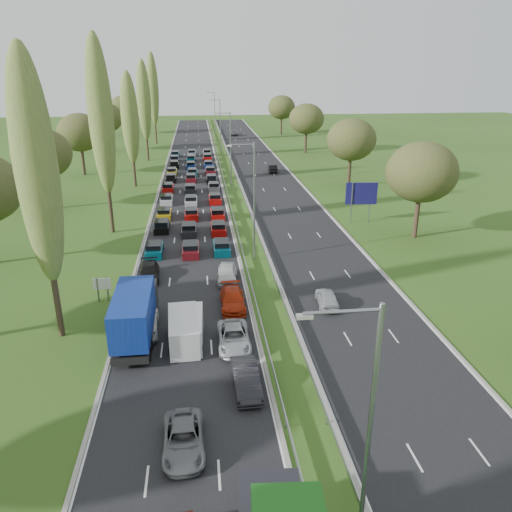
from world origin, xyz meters
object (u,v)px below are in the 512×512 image
white_van_front (184,329)px  white_van_rear (189,328)px  near_car_3 (149,272)px  near_car_2 (143,325)px  info_sign (102,286)px  blue_lorry (135,313)px  direction_sign (361,195)px

white_van_front → white_van_rear: (0.37, 0.18, -0.04)m
white_van_rear → near_car_3: bearing=109.6°
near_car_2 → info_sign: (-3.89, 5.98, 0.67)m
near_car_3 → blue_lorry: 11.12m
white_van_rear → info_sign: (-7.34, 7.45, 0.34)m
near_car_2 → near_car_3: near_car_2 is taller
near_car_3 → white_van_front: bearing=-77.2°
white_van_rear → info_sign: 10.47m
near_car_3 → white_van_rear: 12.50m
white_van_front → white_van_rear: size_ratio=1.04×
near_car_2 → blue_lorry: size_ratio=0.53×
blue_lorry → direction_sign: 36.66m
blue_lorry → info_sign: size_ratio=4.39×
direction_sign → blue_lorry: bearing=-133.6°
white_van_rear → near_car_2: bearing=158.4°
near_car_2 → info_sign: size_ratio=2.33×
near_car_3 → info_sign: 5.67m
blue_lorry → direction_sign: direction_sign is taller
info_sign → blue_lorry: bearing=-62.0°
blue_lorry → info_sign: (-3.52, 6.61, -0.64)m
blue_lorry → direction_sign: bearing=46.2°
info_sign → direction_sign: direction_sign is taller
info_sign → near_car_3: bearing=51.9°
blue_lorry → white_van_rear: (3.82, -0.84, -0.98)m
blue_lorry → info_sign: 7.52m
near_car_2 → info_sign: info_sign is taller
near_car_3 → info_sign: (-3.47, -4.43, 0.68)m
near_car_3 → white_van_front: 12.56m
white_van_front → info_sign: bearing=129.3°
white_van_front → blue_lorry: bearing=160.5°
info_sign → direction_sign: 35.07m
near_car_2 → white_van_front: 3.51m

